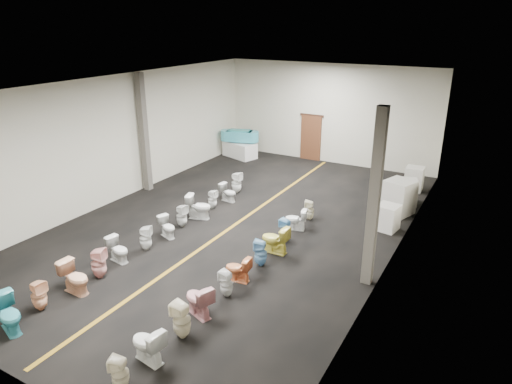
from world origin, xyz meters
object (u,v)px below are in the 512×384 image
toilet_left_1 (39,295)px  toilet_left_2 (75,278)px  toilet_left_4 (118,250)px  toilet_left_9 (212,199)px  toilet_right_2 (182,320)px  toilet_right_8 (285,230)px  display_table (240,150)px  toilet_left_8 (199,207)px  toilet_right_7 (275,239)px  toilet_right_10 (309,210)px  toilet_left_3 (99,263)px  toilet_right_1 (148,344)px  toilet_right_5 (238,269)px  toilet_right_9 (296,219)px  toilet_left_7 (182,216)px  bathtub (240,135)px  toilet_left_11 (236,183)px  toilet_left_0 (9,314)px  toilet_left_5 (146,238)px  toilet_right_3 (198,300)px  appliance_crate_d (414,179)px  toilet_left_10 (228,192)px  appliance_crate_c (405,192)px  toilet_right_4 (226,284)px  toilet_right_6 (261,253)px  appliance_crate_b (399,197)px  toilet_right_0 (120,373)px  appliance_crate_a (387,217)px  toilet_left_6 (167,227)px

toilet_left_1 → toilet_left_2: (0.14, 0.90, 0.03)m
toilet_left_4 → toilet_left_9: bearing=7.0°
toilet_right_2 → toilet_right_8: 5.09m
display_table → toilet_left_2: 12.36m
toilet_left_8 → toilet_right_7: 3.45m
toilet_left_9 → toilet_right_10: toilet_left_9 is taller
toilet_left_3 → toilet_right_10: 6.88m
toilet_right_1 → toilet_left_8: bearing=-143.5°
toilet_right_1 → toilet_right_5: toilet_right_1 is taller
toilet_right_9 → toilet_right_10: (0.08, 0.91, -0.00)m
toilet_left_7 → toilet_right_7: size_ratio=0.91×
toilet_left_2 → toilet_right_9: size_ratio=1.17×
bathtub → toilet_left_11: bearing=-76.4°
toilet_left_0 → toilet_left_8: 6.82m
toilet_left_7 → toilet_right_10: size_ratio=1.09×
toilet_left_0 → toilet_right_2: (3.34, 1.63, 0.01)m
toilet_left_5 → toilet_left_9: toilet_left_5 is taller
toilet_left_4 → toilet_right_10: 6.23m
toilet_left_0 → toilet_right_3: size_ratio=1.03×
toilet_left_11 → toilet_left_5: bearing=-172.9°
appliance_crate_d → toilet_left_11: (-5.89, -3.62, -0.05)m
toilet_left_3 → toilet_left_9: 5.28m
toilet_left_8 → toilet_left_10: bearing=-17.4°
toilet_left_3 → toilet_left_11: 7.01m
toilet_left_3 → toilet_left_8: bearing=-20.5°
toilet_right_3 → appliance_crate_c: bearing=-174.6°
toilet_right_4 → toilet_right_6: 1.69m
toilet_left_5 → toilet_left_7: (-0.09, 1.79, 0.00)m
toilet_left_7 → toilet_right_4: bearing=-122.4°
toilet_left_4 → toilet_right_5: (3.41, 0.73, -0.01)m
appliance_crate_d → toilet_left_3: bearing=-118.4°
toilet_left_3 → toilet_left_8: toilet_left_3 is taller
toilet_left_8 → display_table: bearing=3.6°
display_table → toilet_left_4: 10.70m
toilet_left_10 → toilet_right_3: bearing=-146.6°
appliance_crate_b → toilet_left_1: size_ratio=1.57×
toilet_left_5 → toilet_right_5: size_ratio=1.10×
toilet_right_1 → toilet_right_8: toilet_right_1 is taller
bathtub → toilet_right_6: (5.94, -8.73, -0.69)m
toilet_right_2 → toilet_right_7: 4.28m
toilet_right_4 → toilet_right_5: bearing=-164.9°
toilet_right_0 → toilet_right_10: (0.02, 8.59, -0.00)m
appliance_crate_a → toilet_left_9: appliance_crate_a is taller
appliance_crate_b → toilet_left_6: (-5.74, -5.30, -0.27)m
display_table → toilet_right_3: (5.79, -11.37, 0.03)m
toilet_right_7 → toilet_left_0: bearing=-29.1°
display_table → appliance_crate_c: size_ratio=1.89×
toilet_right_1 → display_table: bearing=-147.2°
toilet_left_3 → toilet_left_7: (-0.08, 3.54, -0.04)m
bathtub → toilet_left_10: bearing=-79.1°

